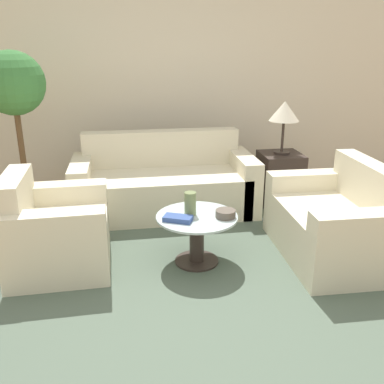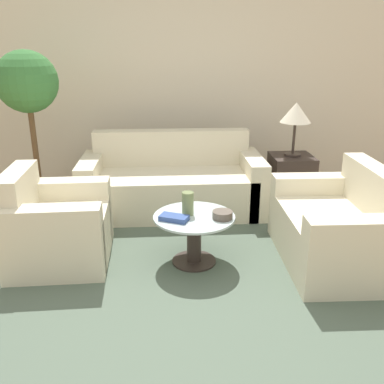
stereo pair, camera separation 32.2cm
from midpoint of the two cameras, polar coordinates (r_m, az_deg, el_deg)
The scene contains 13 objects.
ground_plane at distance 3.11m, azimuth -0.90°, elevation -15.72°, with size 14.00×14.00×0.00m, color #9E754C.
wall_back at distance 5.54m, azimuth -5.65°, elevation 14.33°, with size 10.00×0.06×2.60m.
rug at distance 3.71m, azimuth -1.88°, elevation -9.29°, with size 3.33×3.37×0.01m.
sofa_main at distance 4.74m, azimuth -5.67°, elevation 0.88°, with size 1.95×0.86×0.84m.
armchair at distance 3.77m, azimuth -20.45°, elevation -5.35°, with size 0.81×0.89×0.81m.
loveseat at distance 3.87m, azimuth 16.66°, elevation -4.25°, with size 0.84×1.25×0.83m.
coffee_table at distance 3.59m, azimuth -1.93°, elevation -5.47°, with size 0.68×0.68×0.43m.
side_table at distance 4.97m, azimuth 9.80°, elevation 1.73°, with size 0.45×0.45×0.60m.
table_lamp at distance 4.80m, azimuth 10.32°, elevation 10.33°, with size 0.33×0.33×0.58m.
potted_plant at distance 4.73m, azimuth -24.37°, elevation 10.93°, with size 0.63×0.63×1.72m.
vase at distance 3.52m, azimuth -2.85°, elevation -1.59°, with size 0.10×0.10×0.20m.
bowl at distance 3.49m, azimuth 1.87°, elevation -2.95°, with size 0.16×0.16×0.06m.
book_stack at distance 3.43m, azimuth -4.58°, elevation -3.59°, with size 0.26×0.20×0.04m.
Camera 1 is at (-0.52, -2.49, 1.79)m, focal length 40.00 mm.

